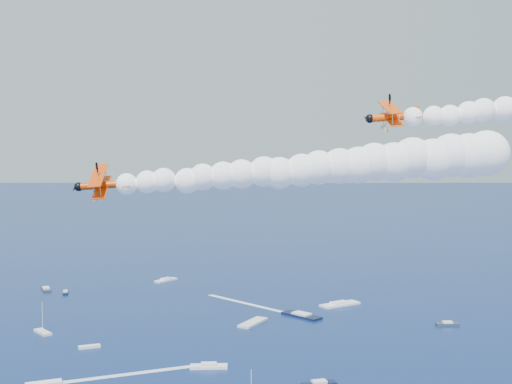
{
  "coord_description": "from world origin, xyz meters",
  "views": [
    {
      "loc": [
        0.69,
        -72.97,
        55.7
      ],
      "look_at": [
        0.83,
        21.69,
        49.1
      ],
      "focal_mm": 47.45,
      "sensor_mm": 36.0,
      "label": 1
    }
  ],
  "objects": [
    {
      "name": "boat_wakes",
      "position": [
        11.51,
        93.05,
        0.03
      ],
      "size": [
        128.05,
        151.76,
        0.04
      ],
      "color": "white",
      "rests_on": "ground"
    },
    {
      "name": "smoke_trail_trail",
      "position": [
        8.21,
        18.53,
        52.49
      ],
      "size": [
        56.13,
        13.31,
        10.5
      ],
      "primitive_type": null,
      "rotation": [
        0.0,
        0.0,
        3.21
      ],
      "color": "white"
    },
    {
      "name": "biplane_trail",
      "position": [
        -19.43,
        16.68,
        50.4
      ],
      "size": [
        8.41,
        10.06,
        7.96
      ],
      "primitive_type": null,
      "rotation": [
        -0.32,
        0.07,
        3.21
      ],
      "color": "#D53A04"
    },
    {
      "name": "biplane_lead",
      "position": [
        21.1,
        26.69,
        59.81
      ],
      "size": [
        8.66,
        10.24,
        8.17
      ],
      "primitive_type": null,
      "rotation": [
        -0.26,
        0.07,
        3.15
      ],
      "color": "#EB4404"
    },
    {
      "name": "spectator_boats",
      "position": [
        -3.94,
        114.0,
        0.35
      ],
      "size": [
        206.64,
        193.02,
        0.7
      ],
      "color": "black",
      "rests_on": "ground"
    }
  ]
}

